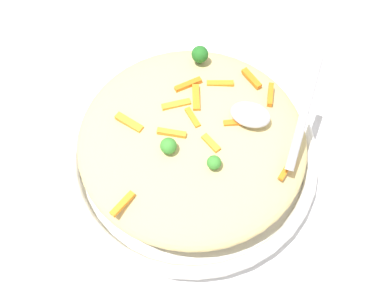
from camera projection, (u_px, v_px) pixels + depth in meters
The scene contains 20 objects.
ground_plane at pixel (192, 163), 0.75m from camera, with size 2.40×2.40×0.00m, color silver.
serving_bowl at pixel (192, 156), 0.73m from camera, with size 0.37×0.37×0.04m.
pasta_mound at pixel (192, 141), 0.69m from camera, with size 0.33×0.32×0.06m, color #D1BA7A.
carrot_piece_0 at pixel (193, 118), 0.67m from camera, with size 0.03×0.01×0.01m, color orange.
carrot_piece_1 at pixel (270, 94), 0.69m from camera, with size 0.04×0.01×0.01m, color orange.
carrot_piece_2 at pixel (129, 123), 0.67m from camera, with size 0.04×0.01×0.01m, color orange.
carrot_piece_3 at pixel (220, 84), 0.70m from camera, with size 0.04×0.01×0.01m, color orange.
carrot_piece_4 at pixel (176, 105), 0.68m from camera, with size 0.04×0.01×0.01m, color orange.
carrot_piece_5 at pixel (196, 98), 0.68m from camera, with size 0.04×0.01×0.01m, color orange.
carrot_piece_6 at pixel (252, 78), 0.71m from camera, with size 0.04×0.01×0.01m, color orange.
carrot_piece_7 at pixel (172, 133), 0.66m from camera, with size 0.04×0.01×0.01m, color orange.
carrot_piece_8 at pixel (233, 123), 0.67m from camera, with size 0.03×0.01×0.01m, color orange.
carrot_piece_9 at pixel (211, 143), 0.65m from camera, with size 0.03×0.01×0.01m, color orange.
carrot_piece_10 at pixel (288, 166), 0.64m from camera, with size 0.04×0.01×0.01m, color orange.
carrot_piece_11 at pixel (188, 85), 0.70m from camera, with size 0.04×0.01×0.01m, color orange.
carrot_piece_12 at pixel (122, 204), 0.61m from camera, with size 0.04×0.01×0.01m, color orange.
broccoli_floret_0 at pixel (214, 163), 0.63m from camera, with size 0.02×0.02×0.02m.
broccoli_floret_1 at pixel (200, 54), 0.71m from camera, with size 0.03×0.03×0.03m.
broccoli_floret_2 at pixel (168, 146), 0.64m from camera, with size 0.02×0.02×0.03m.
serving_spoon at pixel (268, 114), 0.65m from camera, with size 0.11×0.14×0.08m.
Camera 1 is at (0.11, -0.31, 0.67)m, focal length 45.49 mm.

